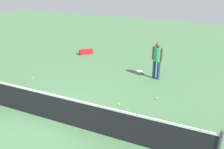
% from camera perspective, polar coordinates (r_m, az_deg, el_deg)
% --- Properties ---
extents(ground_plane, '(40.00, 40.00, 0.00)m').
position_cam_1_polar(ground_plane, '(8.27, -14.19, -10.32)').
color(ground_plane, '#4C7A4C').
extents(court_net, '(10.09, 0.09, 1.07)m').
position_cam_1_polar(court_net, '(8.02, -14.53, -7.30)').
color(court_net, '#4C4C51').
rests_on(court_net, ground_plane).
extents(player_near_side, '(0.53, 0.41, 1.70)m').
position_cam_1_polar(player_near_side, '(10.85, 10.63, 3.97)').
color(player_near_side, navy).
rests_on(player_near_side, ground_plane).
extents(tennis_racket_near_player, '(0.56, 0.51, 0.03)m').
position_cam_1_polar(tennis_racket_near_player, '(11.84, 6.61, 0.68)').
color(tennis_racket_near_player, white).
rests_on(tennis_racket_near_player, ground_plane).
extents(tennis_ball_near_player, '(0.07, 0.07, 0.07)m').
position_cam_1_polar(tennis_ball_near_player, '(11.61, -18.41, -0.73)').
color(tennis_ball_near_player, '#C6E033').
rests_on(tennis_ball_near_player, ground_plane).
extents(tennis_ball_by_net, '(0.07, 0.07, 0.07)m').
position_cam_1_polar(tennis_ball_by_net, '(8.83, 1.58, -7.07)').
color(tennis_ball_by_net, '#C6E033').
rests_on(tennis_ball_by_net, ground_plane).
extents(tennis_ball_midcourt, '(0.07, 0.07, 0.07)m').
position_cam_1_polar(tennis_ball_midcourt, '(9.38, 10.54, -5.57)').
color(tennis_ball_midcourt, '#C6E033').
rests_on(tennis_ball_midcourt, ground_plane).
extents(equipment_bag, '(0.76, 0.76, 0.28)m').
position_cam_1_polar(equipment_bag, '(14.50, -5.99, 5.38)').
color(equipment_bag, '#B21E1E').
rests_on(equipment_bag, ground_plane).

